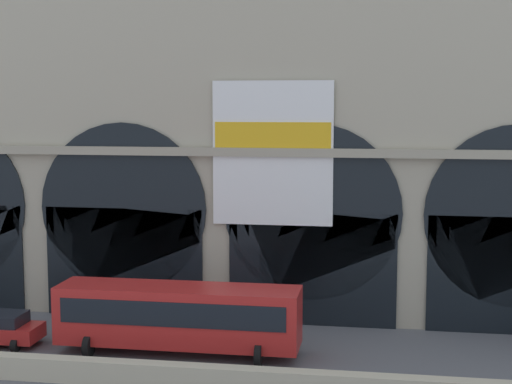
# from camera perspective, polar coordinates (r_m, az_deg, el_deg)

# --- Properties ---
(ground_plane) EXTENTS (200.00, 200.00, 0.00)m
(ground_plane) POSITION_cam_1_polar(r_m,az_deg,el_deg) (35.89, -4.70, -11.70)
(ground_plane) COLOR slate
(quay_parapet_wall) EXTENTS (90.00, 0.70, 0.96)m
(quay_parapet_wall) POSITION_cam_1_polar(r_m,az_deg,el_deg) (31.48, -6.81, -13.44)
(quay_parapet_wall) COLOR beige
(quay_parapet_wall) RESTS_ON ground
(station_building) EXTENTS (51.87, 5.73, 20.43)m
(station_building) POSITION_cam_1_polar(r_m,az_deg,el_deg) (41.57, -2.22, 4.77)
(station_building) COLOR #B2A891
(station_building) RESTS_ON ground
(bus_center) EXTENTS (11.00, 3.25, 3.10)m
(bus_center) POSITION_cam_1_polar(r_m,az_deg,el_deg) (34.97, -5.83, -9.15)
(bus_center) COLOR red
(bus_center) RESTS_ON ground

